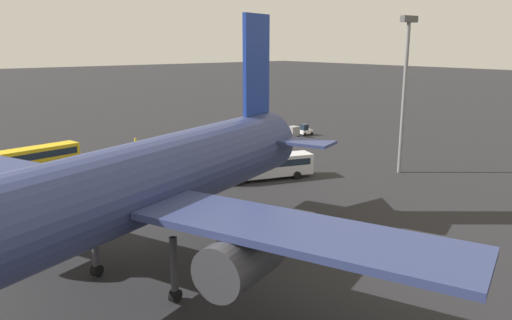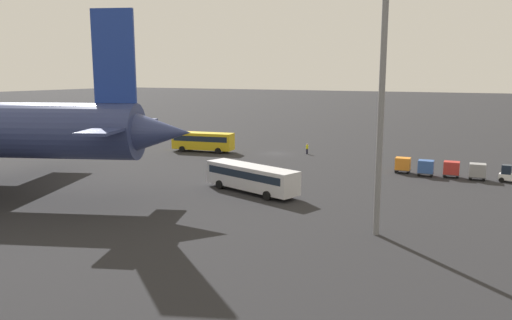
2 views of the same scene
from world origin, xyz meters
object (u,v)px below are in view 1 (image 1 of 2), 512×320
(airplane, at_px, (111,194))
(baggage_tug, at_px, (305,130))
(cargo_cart_orange, at_px, (252,137))
(cargo_cart_grey, at_px, (293,131))
(cargo_cart_red, at_px, (280,133))
(shuttle_bus_near, at_px, (39,157))
(shuttle_bus_far, at_px, (265,165))
(worker_person, at_px, (136,143))
(cargo_cart_blue, at_px, (269,135))

(airplane, xyz_separation_m, baggage_tug, (-52.46, -36.32, -6.34))
(airplane, height_order, cargo_cart_orange, airplane)
(cargo_cart_grey, bearing_deg, airplane, 36.24)
(baggage_tug, xyz_separation_m, cargo_cart_red, (6.56, 0.32, 0.25))
(shuttle_bus_near, distance_m, shuttle_bus_far, 30.59)
(worker_person, bearing_deg, cargo_cart_grey, 160.75)
(shuttle_bus_far, distance_m, worker_person, 28.41)
(cargo_cart_grey, xyz_separation_m, cargo_cart_blue, (6.12, 0.45, 0.00))
(airplane, xyz_separation_m, cargo_cart_red, (-45.90, -36.00, -6.09))
(airplane, bearing_deg, worker_person, -137.63)
(shuttle_bus_near, bearing_deg, cargo_cart_blue, 164.57)
(airplane, distance_m, cargo_cart_red, 58.65)
(cargo_cart_red, bearing_deg, cargo_cart_orange, -1.61)
(worker_person, distance_m, cargo_cart_orange, 19.45)
(airplane, relative_size, cargo_cart_orange, 23.98)
(baggage_tug, relative_size, worker_person, 1.42)
(worker_person, height_order, cargo_cart_grey, cargo_cart_grey)
(cargo_cart_red, xyz_separation_m, cargo_cart_blue, (3.06, 0.56, 0.00))
(shuttle_bus_near, distance_m, cargo_cart_grey, 43.22)
(baggage_tug, bearing_deg, airplane, 38.32)
(airplane, relative_size, cargo_cart_blue, 23.98)
(baggage_tug, xyz_separation_m, cargo_cart_orange, (12.69, 0.15, 0.25))
(shuttle_bus_far, distance_m, cargo_cart_grey, 28.98)
(cargo_cart_grey, bearing_deg, shuttle_bus_near, -4.50)
(shuttle_bus_near, bearing_deg, worker_person, -170.12)
(cargo_cart_grey, bearing_deg, cargo_cart_red, -2.08)
(shuttle_bus_near, distance_m, cargo_cart_red, 40.16)
(baggage_tug, distance_m, worker_person, 31.22)
(airplane, relative_size, shuttle_bus_near, 4.68)
(airplane, distance_m, shuttle_bus_near, 40.07)
(worker_person, relative_size, cargo_cart_grey, 0.82)
(baggage_tug, bearing_deg, shuttle_bus_far, 40.62)
(baggage_tug, distance_m, cargo_cart_grey, 3.54)
(shuttle_bus_near, distance_m, cargo_cart_orange, 34.04)
(shuttle_bus_far, distance_m, cargo_cart_orange, 23.03)
(cargo_cart_blue, xyz_separation_m, cargo_cart_orange, (3.06, -0.73, 0.00))
(shuttle_bus_far, relative_size, worker_person, 7.17)
(shuttle_bus_far, distance_m, cargo_cart_blue, 24.31)
(shuttle_bus_near, height_order, baggage_tug, shuttle_bus_near)
(shuttle_bus_far, xyz_separation_m, baggage_tug, (-25.54, -19.25, -0.88))
(shuttle_bus_near, xyz_separation_m, baggage_tug, (-46.58, 2.95, -1.01))
(worker_person, xyz_separation_m, cargo_cart_grey, (-26.45, 9.24, 0.32))
(airplane, height_order, cargo_cart_red, airplane)
(cargo_cart_red, bearing_deg, cargo_cart_grey, 177.92)
(cargo_cart_grey, relative_size, cargo_cart_red, 1.00)
(cargo_cart_blue, bearing_deg, airplane, 39.60)
(cargo_cart_grey, bearing_deg, cargo_cart_orange, -1.77)
(airplane, distance_m, shuttle_bus_far, 32.34)
(baggage_tug, xyz_separation_m, cargo_cart_grey, (3.50, 0.44, 0.25))
(baggage_tug, height_order, cargo_cart_blue, baggage_tug)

